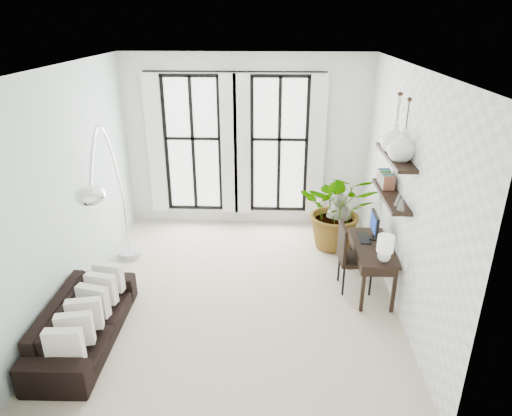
# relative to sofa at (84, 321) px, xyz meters

# --- Properties ---
(floor) EXTENTS (5.00, 5.00, 0.00)m
(floor) POSITION_rel_sofa_xyz_m (1.80, 1.19, -0.29)
(floor) COLOR #C1B799
(floor) RESTS_ON ground
(ceiling) EXTENTS (5.00, 5.00, 0.00)m
(ceiling) POSITION_rel_sofa_xyz_m (1.80, 1.19, 2.91)
(ceiling) COLOR white
(ceiling) RESTS_ON wall_back
(wall_left) EXTENTS (0.00, 5.00, 5.00)m
(wall_left) POSITION_rel_sofa_xyz_m (-0.45, 1.19, 1.31)
(wall_left) COLOR silver
(wall_left) RESTS_ON floor
(wall_right) EXTENTS (0.00, 5.00, 5.00)m
(wall_right) POSITION_rel_sofa_xyz_m (4.05, 1.19, 1.31)
(wall_right) COLOR white
(wall_right) RESTS_ON floor
(wall_back) EXTENTS (4.50, 0.00, 4.50)m
(wall_back) POSITION_rel_sofa_xyz_m (1.80, 3.69, 1.31)
(wall_back) COLOR white
(wall_back) RESTS_ON floor
(windows) EXTENTS (3.26, 0.13, 2.65)m
(windows) POSITION_rel_sofa_xyz_m (1.60, 3.62, 1.27)
(windows) COLOR white
(windows) RESTS_ON wall_back
(wall_shelves) EXTENTS (0.25, 1.30, 0.60)m
(wall_shelves) POSITION_rel_sofa_xyz_m (3.91, 1.37, 1.44)
(wall_shelves) COLOR black
(wall_shelves) RESTS_ON wall_right
(sofa) EXTENTS (0.81, 2.00, 0.58)m
(sofa) POSITION_rel_sofa_xyz_m (0.00, 0.00, 0.00)
(sofa) COLOR black
(sofa) RESTS_ON floor
(throw_pillows) EXTENTS (0.40, 1.52, 0.40)m
(throw_pillows) POSITION_rel_sofa_xyz_m (0.10, -0.00, 0.21)
(throw_pillows) COLOR beige
(throw_pillows) RESTS_ON sofa
(plant) EXTENTS (1.46, 1.32, 1.42)m
(plant) POSITION_rel_sofa_xyz_m (3.43, 2.70, 0.42)
(plant) COLOR #2D7228
(plant) RESTS_ON floor
(desk) EXTENTS (0.52, 1.23, 1.12)m
(desk) POSITION_rel_sofa_xyz_m (3.75, 1.28, 0.40)
(desk) COLOR black
(desk) RESTS_ON floor
(desk_chair) EXTENTS (0.51, 0.51, 1.03)m
(desk_chair) POSITION_rel_sofa_xyz_m (3.44, 1.36, 0.30)
(desk_chair) COLOR black
(desk_chair) RESTS_ON floor
(arc_lamp) EXTENTS (0.76, 2.47, 2.52)m
(arc_lamp) POSITION_rel_sofa_xyz_m (0.10, 1.10, 1.67)
(arc_lamp) COLOR silver
(arc_lamp) RESTS_ON floor
(buddha) EXTENTS (0.51, 0.51, 0.93)m
(buddha) POSITION_rel_sofa_xyz_m (3.48, 2.89, 0.10)
(buddha) COLOR slate
(buddha) RESTS_ON floor
(vase_a) EXTENTS (0.37, 0.37, 0.38)m
(vase_a) POSITION_rel_sofa_xyz_m (3.91, 1.08, 1.98)
(vase_a) COLOR white
(vase_a) RESTS_ON shelf_upper
(vase_b) EXTENTS (0.37, 0.37, 0.38)m
(vase_b) POSITION_rel_sofa_xyz_m (3.91, 1.48, 1.98)
(vase_b) COLOR white
(vase_b) RESTS_ON shelf_upper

